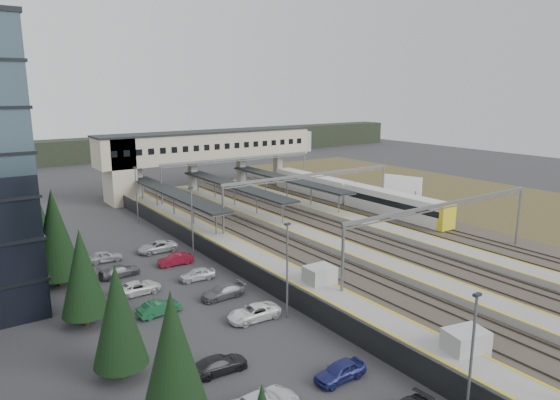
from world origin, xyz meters
TOP-DOWN VIEW (x-y plane):
  - ground at (0.00, 0.00)m, footprint 220.00×220.00m
  - conifer_row at (-22.00, -3.86)m, footprint 4.42×49.82m
  - car_park at (-13.29, -5.48)m, footprint 10.60×44.57m
  - lampposts at (-8.00, 1.25)m, footprint 0.50×53.25m
  - fence at (-6.50, 5.00)m, footprint 0.08×90.00m
  - relay_cabin_near at (-1.91, -20.62)m, footprint 3.19×2.62m
  - relay_cabin_far at (-2.31, -5.26)m, footprint 2.71×2.30m
  - rail_corridor at (9.34, 5.00)m, footprint 34.00×90.00m
  - canopies at (7.00, 27.00)m, footprint 23.10×30.00m
  - footbridge at (7.70, 42.00)m, footprint 40.40×6.40m
  - gantries at (12.00, 3.00)m, footprint 28.40×62.28m
  - train at (24.00, 19.03)m, footprint 2.74×38.11m
  - billboard at (29.18, 12.86)m, footprint 2.08×5.94m
  - scrub_east at (45.00, 5.00)m, footprint 34.00×120.00m
  - treeline_far at (23.81, 92.28)m, footprint 170.00×19.00m

SIDE VIEW (x-z plane):
  - ground at x=0.00m, z-range 0.00..0.00m
  - scrub_east at x=45.00m, z-range 0.00..0.06m
  - rail_corridor at x=9.34m, z-range -0.17..0.75m
  - car_park at x=-13.29m, z-range -0.03..1.25m
  - fence at x=-6.50m, z-range 0.00..2.00m
  - relay_cabin_near at x=-1.91m, z-range 0.00..2.34m
  - relay_cabin_far at x=-2.31m, z-range 0.00..2.41m
  - train at x=24.00m, z-range 0.24..3.69m
  - treeline_far at x=23.81m, z-range -0.55..6.45m
  - billboard at x=29.18m, z-range 0.93..6.23m
  - canopies at x=7.00m, z-range 2.28..5.56m
  - lampposts at x=-8.00m, z-range 0.30..8.37m
  - conifer_row at x=-22.00m, z-range 0.09..9.59m
  - gantries at x=12.00m, z-range 2.41..9.58m
  - footbridge at x=7.70m, z-range 2.33..13.53m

